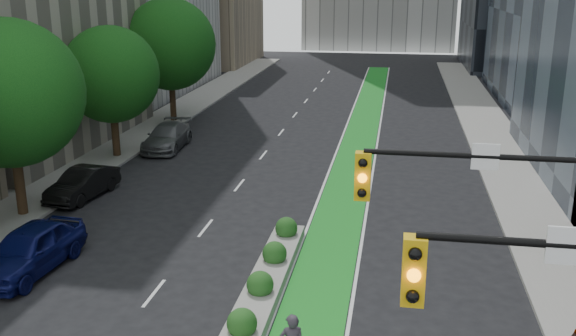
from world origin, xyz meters
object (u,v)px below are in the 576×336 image
at_px(parked_car_left_mid, 83,184).
at_px(parked_car_left_far, 167,137).
at_px(median_planter, 267,278).
at_px(parked_car_left_near, 30,249).

relative_size(parked_car_left_mid, parked_car_left_far, 0.84).
bearing_deg(parked_car_left_far, median_planter, -63.09).
xyz_separation_m(median_planter, parked_car_left_near, (-8.73, -0.15, 0.49)).
height_order(median_planter, parked_car_left_far, parked_car_left_far).
bearing_deg(median_planter, parked_car_left_near, -178.98).
xyz_separation_m(parked_car_left_mid, parked_car_left_far, (0.77, 9.66, 0.04)).
height_order(parked_car_left_mid, parked_car_left_far, parked_car_left_far).
bearing_deg(parked_car_left_near, parked_car_left_mid, 108.33).
relative_size(parked_car_left_near, parked_car_left_mid, 1.15).
bearing_deg(parked_car_left_mid, parked_car_left_far, 92.98).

